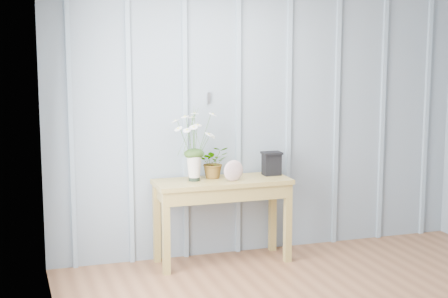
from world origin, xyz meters
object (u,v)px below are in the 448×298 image
object	(u,v)px
sideboard	(222,192)
daisy_vase	(194,137)
felt_disc_vessel	(233,171)
carved_box	(272,163)

from	to	relation	value
sideboard	daisy_vase	size ratio (longest dim) A/B	1.94
sideboard	felt_disc_vessel	bearing A→B (deg)	-53.26
daisy_vase	carved_box	xyz separation A→B (m)	(0.74, 0.03, -0.28)
carved_box	felt_disc_vessel	bearing A→B (deg)	-159.80
sideboard	daisy_vase	xyz separation A→B (m)	(-0.25, 0.02, 0.50)
felt_disc_vessel	daisy_vase	bearing A→B (deg)	152.09
felt_disc_vessel	carved_box	bearing A→B (deg)	12.81
felt_disc_vessel	carved_box	distance (m)	0.45
daisy_vase	carved_box	size ratio (longest dim) A/B	2.90
felt_disc_vessel	carved_box	xyz separation A→B (m)	(0.42, 0.15, 0.02)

